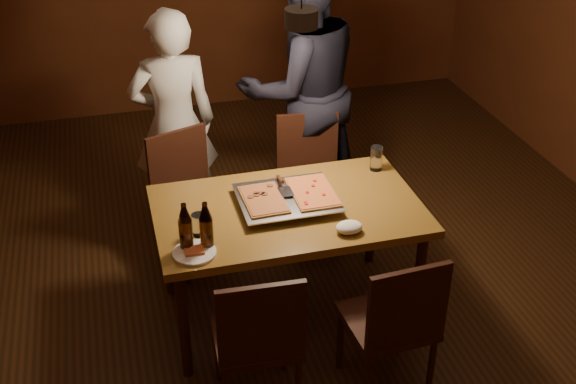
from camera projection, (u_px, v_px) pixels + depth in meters
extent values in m
plane|color=#39200F|center=(299.00, 283.00, 4.67)|extent=(6.00, 6.00, 0.00)
cube|color=olive|center=(288.00, 211.00, 4.07)|extent=(1.50, 0.90, 0.05)
cylinder|color=#38190F|center=(184.00, 325.00, 3.80)|extent=(0.06, 0.06, 0.70)
cylinder|color=#38190F|center=(418.00, 284.00, 4.10)|extent=(0.06, 0.06, 0.70)
cylinder|color=#38190F|center=(167.00, 247.00, 4.42)|extent=(0.06, 0.06, 0.70)
cylinder|color=#38190F|center=(372.00, 216.00, 4.72)|extent=(0.06, 0.06, 0.70)
cube|color=#38190F|center=(194.00, 206.00, 4.67)|extent=(0.54, 0.54, 0.04)
cube|color=#38190F|center=(178.00, 162.00, 4.68)|extent=(0.41, 0.17, 0.45)
cube|color=#38190F|center=(312.00, 188.00, 4.87)|extent=(0.46, 0.46, 0.04)
cube|color=#38190F|center=(307.00, 144.00, 4.91)|extent=(0.42, 0.07, 0.45)
cube|color=#38190F|center=(256.00, 337.00, 3.61)|extent=(0.44, 0.44, 0.04)
cube|color=#38190F|center=(262.00, 325.00, 3.33)|extent=(0.42, 0.05, 0.45)
cube|color=#38190F|center=(387.00, 321.00, 3.71)|extent=(0.45, 0.45, 0.04)
cube|color=#38190F|center=(408.00, 308.00, 3.43)|extent=(0.42, 0.06, 0.45)
cube|color=silver|center=(287.00, 200.00, 4.07)|extent=(0.57, 0.47, 0.05)
cube|color=maroon|center=(264.00, 199.00, 4.02)|extent=(0.23, 0.35, 0.02)
cube|color=gold|center=(313.00, 192.00, 4.09)|extent=(0.24, 0.38, 0.02)
cylinder|color=black|center=(186.00, 235.00, 3.67)|extent=(0.07, 0.07, 0.17)
cone|color=black|center=(184.00, 212.00, 3.60)|extent=(0.07, 0.07, 0.10)
cylinder|color=black|center=(207.00, 233.00, 3.68)|extent=(0.07, 0.07, 0.17)
cone|color=black|center=(205.00, 211.00, 3.61)|extent=(0.07, 0.07, 0.10)
cylinder|color=silver|center=(199.00, 225.00, 3.79)|extent=(0.08, 0.08, 0.12)
cylinder|color=silver|center=(376.00, 158.00, 4.40)|extent=(0.07, 0.07, 0.15)
cylinder|color=white|center=(194.00, 253.00, 3.67)|extent=(0.22, 0.22, 0.02)
cube|color=gold|center=(194.00, 250.00, 3.66)|extent=(0.10, 0.08, 0.01)
ellipsoid|color=white|center=(349.00, 227.00, 3.83)|extent=(0.15, 0.11, 0.06)
imported|color=silver|center=(174.00, 124.00, 4.87)|extent=(0.59, 0.40, 1.60)
imported|color=black|center=(302.00, 89.00, 4.99)|extent=(1.04, 0.87, 1.92)
cylinder|color=black|center=(301.00, 18.00, 3.78)|extent=(0.18, 0.18, 0.10)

